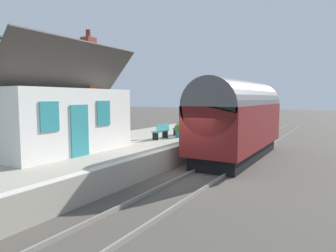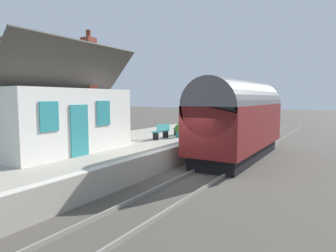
{
  "view_description": "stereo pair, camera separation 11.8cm",
  "coord_description": "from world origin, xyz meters",
  "px_view_note": "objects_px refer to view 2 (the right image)",
  "views": [
    {
      "loc": [
        -11.11,
        -5.85,
        3.36
      ],
      "look_at": [
        1.27,
        1.5,
        1.99
      ],
      "focal_mm": 31.62,
      "sensor_mm": 36.0,
      "label": 1
    },
    {
      "loc": [
        -11.05,
        -5.96,
        3.36
      ],
      "look_at": [
        1.27,
        1.5,
        1.99
      ],
      "focal_mm": 31.62,
      "sensor_mm": 36.0,
      "label": 2
    }
  ],
  "objects_px": {
    "bench_near_building": "(208,123)",
    "planter_bench_left": "(179,130)",
    "station_building": "(60,116)",
    "bench_by_lamp": "(162,131)",
    "train": "(239,119)",
    "bench_platform_end": "(182,127)",
    "lamp_post_platform": "(206,93)"
  },
  "relations": [
    {
      "from": "bench_platform_end",
      "to": "bench_near_building",
      "type": "height_order",
      "value": "same"
    },
    {
      "from": "lamp_post_platform",
      "to": "planter_bench_left",
      "type": "bearing_deg",
      "value": 168.8
    },
    {
      "from": "bench_by_lamp",
      "to": "bench_platform_end",
      "type": "bearing_deg",
      "value": -1.3
    },
    {
      "from": "bench_near_building",
      "to": "train",
      "type": "bearing_deg",
      "value": -140.36
    },
    {
      "from": "station_building",
      "to": "planter_bench_left",
      "type": "xyz_separation_m",
      "value": [
        6.74,
        -2.28,
        -1.11
      ]
    },
    {
      "from": "train",
      "to": "lamp_post_platform",
      "type": "bearing_deg",
      "value": 52.61
    },
    {
      "from": "station_building",
      "to": "bench_near_building",
      "type": "distance_m",
      "value": 12.08
    },
    {
      "from": "bench_by_lamp",
      "to": "planter_bench_left",
      "type": "bearing_deg",
      "value": -25.91
    },
    {
      "from": "lamp_post_platform",
      "to": "bench_by_lamp",
      "type": "bearing_deg",
      "value": 164.38
    },
    {
      "from": "bench_near_building",
      "to": "planter_bench_left",
      "type": "distance_m",
      "value": 5.13
    },
    {
      "from": "bench_near_building",
      "to": "lamp_post_platform",
      "type": "bearing_deg",
      "value": -160.06
    },
    {
      "from": "train",
      "to": "bench_platform_end",
      "type": "xyz_separation_m",
      "value": [
        0.79,
        4.03,
        -0.75
      ]
    },
    {
      "from": "bench_by_lamp",
      "to": "train",
      "type": "bearing_deg",
      "value": -69.16
    },
    {
      "from": "station_building",
      "to": "bench_near_building",
      "type": "relative_size",
      "value": 4.52
    },
    {
      "from": "bench_near_building",
      "to": "planter_bench_left",
      "type": "height_order",
      "value": "bench_near_building"
    },
    {
      "from": "bench_near_building",
      "to": "planter_bench_left",
      "type": "relative_size",
      "value": 1.72
    },
    {
      "from": "train",
      "to": "bench_near_building",
      "type": "xyz_separation_m",
      "value": [
        4.66,
        3.86,
        -0.75
      ]
    },
    {
      "from": "station_building",
      "to": "bench_by_lamp",
      "type": "bearing_deg",
      "value": -17.19
    },
    {
      "from": "bench_platform_end",
      "to": "planter_bench_left",
      "type": "bearing_deg",
      "value": -159.19
    },
    {
      "from": "bench_by_lamp",
      "to": "station_building",
      "type": "bearing_deg",
      "value": 162.81
    },
    {
      "from": "station_building",
      "to": "bench_platform_end",
      "type": "relative_size",
      "value": 4.55
    },
    {
      "from": "station_building",
      "to": "bench_platform_end",
      "type": "xyz_separation_m",
      "value": [
        8.0,
        -1.8,
        -1.09
      ]
    },
    {
      "from": "train",
      "to": "planter_bench_left",
      "type": "distance_m",
      "value": 3.66
    },
    {
      "from": "station_building",
      "to": "lamp_post_platform",
      "type": "xyz_separation_m",
      "value": [
        9.5,
        -2.82,
        1.11
      ]
    },
    {
      "from": "train",
      "to": "station_building",
      "type": "distance_m",
      "value": 9.27
    },
    {
      "from": "bench_near_building",
      "to": "bench_platform_end",
      "type": "bearing_deg",
      "value": 177.56
    },
    {
      "from": "train",
      "to": "bench_near_building",
      "type": "distance_m",
      "value": 6.1
    },
    {
      "from": "bench_by_lamp",
      "to": "planter_bench_left",
      "type": "height_order",
      "value": "bench_by_lamp"
    },
    {
      "from": "bench_platform_end",
      "to": "bench_near_building",
      "type": "xyz_separation_m",
      "value": [
        3.87,
        -0.16,
        0.0
      ]
    },
    {
      "from": "bench_platform_end",
      "to": "lamp_post_platform",
      "type": "bearing_deg",
      "value": -34.2
    },
    {
      "from": "bench_near_building",
      "to": "station_building",
      "type": "bearing_deg",
      "value": 170.59
    },
    {
      "from": "lamp_post_platform",
      "to": "bench_near_building",
      "type": "bearing_deg",
      "value": 19.94
    }
  ]
}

